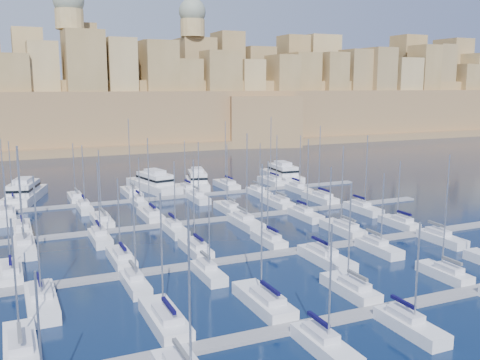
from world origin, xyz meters
name	(u,v)px	position (x,y,z in m)	size (l,w,h in m)	color
ground	(254,232)	(0.00, 0.00, 0.00)	(600.00, 600.00, 0.00)	black
pontoon_near	(389,308)	(0.00, -34.00, 0.20)	(84.00, 2.00, 0.40)	slate
pontoon_mid_near	(289,252)	(0.00, -12.00, 0.20)	(84.00, 2.00, 0.40)	slate
pontoon_mid_far	(230,218)	(0.00, 10.00, 0.20)	(84.00, 2.00, 0.40)	slate
pontoon_far	(191,196)	(0.00, 32.00, 0.20)	(84.00, 2.00, 0.40)	slate
sailboat_0	(20,348)	(-36.83, -28.39, 0.74)	(2.84, 9.45, 12.88)	silver
sailboat_1	(165,320)	(-23.29, -28.06, 0.75)	(3.04, 10.13, 13.95)	silver
sailboat_2	(264,301)	(-12.13, -27.97, 0.77)	(3.09, 10.31, 16.13)	silver
sailboat_3	(350,288)	(-1.23, -28.67, 0.74)	(2.66, 8.88, 13.42)	silver
sailboat_4	(445,273)	(12.69, -29.20, 0.72)	(2.34, 7.80, 12.44)	silver
sailboat_8	(325,345)	(-11.54, -39.18, 0.73)	(2.58, 8.59, 12.52)	silver
sailboat_9	(410,326)	(-1.63, -39.13, 0.72)	(2.54, 8.48, 11.64)	silver
sailboat_12	(11,272)	(-37.18, -6.71, 0.75)	(2.64, 8.80, 14.55)	silver
sailboat_13	(121,258)	(-23.28, -6.66, 0.73)	(2.67, 8.91, 12.04)	silver
sailboat_14	(196,249)	(-12.53, -6.74, 0.74)	(2.62, 8.75, 13.95)	silver
sailboat_15	(269,240)	(-0.79, -7.05, 0.73)	(2.43, 8.12, 13.10)	silver
sailboat_16	(343,229)	(13.28, -6.28, 0.75)	(2.91, 9.69, 14.71)	silver
sailboat_17	(399,223)	(24.39, -6.98, 0.72)	(2.48, 8.26, 11.63)	silver
sailboat_18	(41,302)	(-34.36, -18.16, 0.77)	(3.17, 10.57, 15.09)	silver
sailboat_19	(135,283)	(-23.69, -16.74, 0.73)	(2.30, 7.68, 12.88)	silver
sailboat_20	(208,272)	(-14.38, -16.75, 0.71)	(2.31, 7.71, 10.99)	silver
sailboat_21	(326,258)	(2.27, -18.09, 0.76)	(3.13, 10.43, 13.71)	silver
sailboat_22	(378,248)	(11.95, -17.09, 0.72)	(2.52, 8.40, 12.10)	silver
sailboat_23	(441,238)	(23.94, -17.18, 0.74)	(2.57, 8.58, 14.13)	silver
sailboat_24	(22,229)	(-35.06, 15.37, 0.75)	(2.69, 8.96, 14.65)	silver
sailboat_25	(102,220)	(-22.05, 15.60, 0.74)	(2.83, 9.44, 13.34)	silver
sailboat_26	(151,215)	(-13.32, 15.79, 0.76)	(2.95, 9.82, 15.05)	silver
sailboat_27	(228,208)	(1.87, 15.37, 0.74)	(2.69, 8.96, 13.32)	silver
sailboat_28	(278,203)	(12.85, 15.79, 0.75)	(2.95, 9.83, 14.60)	silver
sailboat_29	(320,198)	(23.05, 15.98, 0.77)	(3.07, 10.22, 16.15)	silver
sailboat_30	(24,247)	(-35.18, 4.22, 0.77)	(2.94, 9.80, 15.98)	silver
sailboat_31	(100,237)	(-24.21, 4.80, 0.73)	(2.59, 8.62, 12.85)	silver
sailboat_32	(174,229)	(-12.16, 4.85, 0.72)	(2.56, 8.52, 12.40)	silver
sailboat_33	(245,222)	(0.35, 4.17, 0.77)	(2.97, 9.91, 16.42)	silver
sailboat_34	(305,215)	(12.66, 4.67, 0.75)	(2.66, 8.88, 14.93)	silver
sailboat_35	(363,208)	(25.33, 4.45, 0.76)	(2.80, 9.32, 15.17)	silver
sailboat_36	(13,203)	(-35.97, 37.22, 0.74)	(2.60, 8.65, 13.47)	silver
sailboat_37	(76,198)	(-23.76, 37.26, 0.73)	(2.62, 8.74, 12.49)	silver
sailboat_38	(131,193)	(-11.84, 37.91, 0.78)	(3.02, 10.07, 17.28)	silver
sailboat_39	(186,189)	(0.56, 37.25, 0.72)	(2.62, 8.73, 12.09)	silver
sailboat_40	(227,185)	(10.92, 37.97, 0.77)	(3.05, 10.18, 16.16)	silver
sailboat_41	(272,181)	(22.94, 37.93, 0.78)	(3.03, 10.10, 16.84)	silver
sailboat_42	(6,216)	(-37.36, 25.75, 0.77)	(3.23, 10.75, 15.20)	silver
sailboat_43	(85,208)	(-23.39, 27.12, 0.73)	(2.39, 7.97, 13.24)	silver
sailboat_44	(139,202)	(-12.59, 27.48, 0.69)	(2.17, 7.24, 10.19)	silver
sailboat_45	(198,198)	(-0.26, 26.75, 0.73)	(2.62, 8.73, 12.91)	silver
sailboat_46	(259,192)	(13.99, 26.82, 0.72)	(2.57, 8.58, 12.01)	silver
sailboat_47	(298,189)	(24.08, 26.81, 0.73)	(2.58, 8.61, 13.30)	silver
motor_yacht_a	(25,193)	(-33.55, 42.06, 1.73)	(10.28, 18.58, 5.25)	silver
motor_yacht_b	(154,183)	(-5.50, 42.29, 1.73)	(9.15, 19.02, 5.25)	silver
motor_yacht_c	(197,181)	(4.50, 40.65, 1.73)	(7.82, 15.51, 5.25)	silver
motor_yacht_d	(282,174)	(27.88, 41.79, 1.73)	(6.47, 17.60, 5.25)	silver
fortified_city	(95,108)	(-0.19, 155.26, 14.74)	(460.00, 108.95, 59.52)	brown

